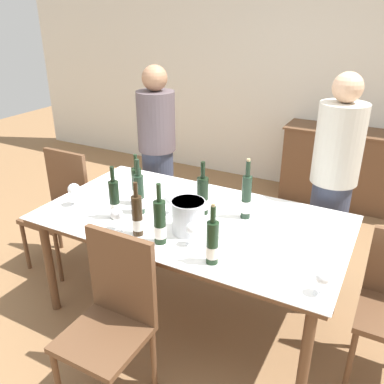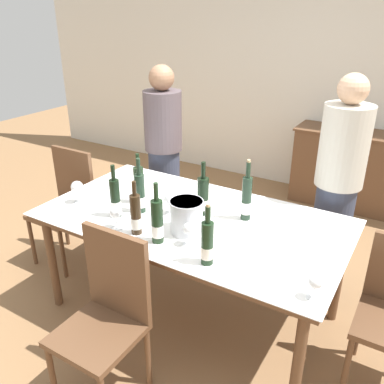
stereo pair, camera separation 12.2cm
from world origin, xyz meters
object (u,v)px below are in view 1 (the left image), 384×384
wine_bottle_2 (203,196)px  wine_glass_4 (322,279)px  person_guest_left (332,188)px  wine_bottle_1 (139,195)px  wine_glass_3 (74,190)px  wine_bottle_0 (160,223)px  wine_bottle_5 (137,217)px  dining_table (192,225)px  wine_bottle_6 (115,201)px  wine_bottle_7 (137,187)px  chair_left_end (61,202)px  person_host (157,157)px  wine_glass_2 (170,200)px  wine_bottle_3 (212,243)px  wine_bottle_4 (246,198)px  wine_glass_1 (192,230)px  wine_glass_0 (116,215)px  ice_bucket (188,216)px  chair_near_front (113,311)px  sideboard_cabinet (351,168)px

wine_bottle_2 → wine_glass_4: wine_bottle_2 is taller
person_guest_left → wine_bottle_1: bearing=-140.3°
wine_glass_3 → wine_bottle_1: bearing=14.0°
wine_bottle_0 → wine_bottle_5: 0.17m
dining_table → wine_bottle_6: (-0.43, -0.24, 0.19)m
wine_bottle_6 → wine_bottle_7: size_ratio=0.99×
chair_left_end → person_host: 0.91m
wine_bottle_0 → wine_glass_2: (-0.14, 0.34, -0.03)m
wine_bottle_3 → wine_bottle_4: bearing=93.1°
wine_bottle_3 → wine_glass_1: wine_bottle_3 is taller
wine_bottle_4 → person_guest_left: bearing=55.5°
wine_bottle_1 → wine_glass_0: bearing=-87.1°
ice_bucket → wine_glass_2: 0.27m
dining_table → chair_near_front: size_ratio=2.04×
person_host → wine_bottle_2: bearing=-41.6°
wine_bottle_2 → wine_glass_2: 0.22m
wine_bottle_7 → wine_glass_2: size_ratio=2.42×
wine_glass_0 → wine_glass_3: (-0.47, 0.14, 0.01)m
ice_bucket → wine_glass_3: bearing=-177.1°
ice_bucket → chair_near_front: size_ratio=0.21×
wine_bottle_2 → wine_glass_3: size_ratio=2.27×
wine_glass_1 → wine_bottle_6: bearing=174.2°
wine_bottle_0 → wine_bottle_5: size_ratio=1.09×
wine_bottle_4 → wine_glass_2: 0.50m
wine_bottle_3 → wine_bottle_5: (-0.52, 0.06, -0.00)m
wine_bottle_1 → person_guest_left: size_ratio=0.23×
wine_bottle_3 → sideboard_cabinet: bearing=82.8°
wine_glass_1 → chair_near_front: size_ratio=0.15×
wine_bottle_0 → wine_bottle_7: bearing=138.7°
wine_bottle_2 → wine_bottle_3: 0.57m
wine_glass_0 → wine_glass_1: bearing=7.5°
wine_glass_0 → wine_glass_4: wine_glass_0 is taller
wine_bottle_5 → wine_glass_4: (1.09, -0.05, -0.03)m
person_host → wine_glass_1: bearing=-49.6°
wine_bottle_6 → wine_glass_4: 1.35m
wine_bottle_3 → person_guest_left: bearing=71.5°
dining_table → wine_bottle_3: bearing=-50.2°
sideboard_cabinet → wine_glass_2: wine_glass_2 is taller
wine_bottle_5 → wine_bottle_6: bearing=157.0°
wine_glass_1 → wine_glass_4: size_ratio=1.13×
wine_glass_1 → chair_left_end: (-1.45, 0.39, -0.33)m
wine_bottle_6 → chair_near_front: bearing=-55.4°
wine_glass_4 → chair_near_front: bearing=-159.7°
wine_bottle_1 → person_host: bearing=115.9°
wine_bottle_2 → person_host: (-0.82, 0.73, -0.09)m
wine_bottle_0 → chair_near_front: 0.54m
sideboard_cabinet → wine_glass_2: bearing=-109.2°
person_host → wine_glass_3: bearing=-90.9°
sideboard_cabinet → wine_bottle_0: size_ratio=3.98×
wine_glass_2 → wine_bottle_5: bearing=-95.3°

